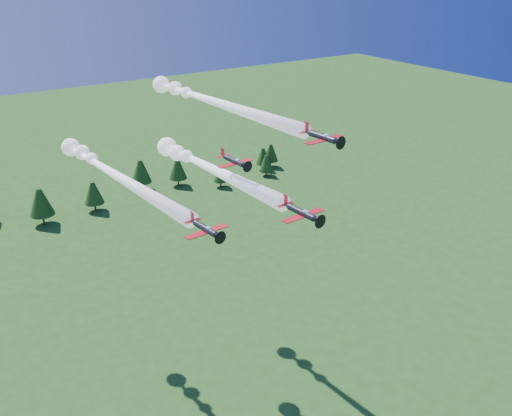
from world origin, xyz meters
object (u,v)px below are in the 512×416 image
plane_slot (235,161)px  plane_right (211,101)px  plane_lead (207,166)px  plane_left (111,172)px

plane_slot → plane_right: bearing=63.5°
plane_lead → plane_right: (8.94, 13.74, 7.65)m
plane_right → plane_left: bearing=178.0°
plane_right → plane_slot: plane_right is taller
plane_left → plane_right: 24.07m
plane_right → plane_slot: bearing=-116.1°
plane_lead → plane_right: plane_right is taller
plane_right → plane_slot: (-8.82, -22.89, -4.04)m
plane_left → plane_slot: 26.06m
plane_lead → plane_left: (-12.89, 12.60, -2.42)m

